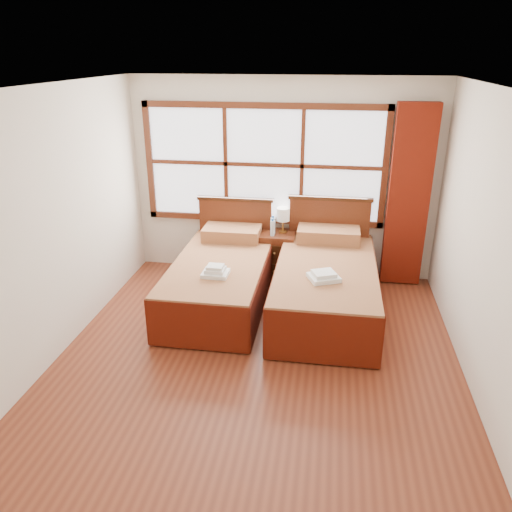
# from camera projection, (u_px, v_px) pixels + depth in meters

# --- Properties ---
(floor) EXTENTS (4.50, 4.50, 0.00)m
(floor) POSITION_uv_depth(u_px,v_px,m) (257.00, 361.00, 4.99)
(floor) COLOR brown
(floor) RESTS_ON ground
(ceiling) EXTENTS (4.50, 4.50, 0.00)m
(ceiling) POSITION_uv_depth(u_px,v_px,m) (257.00, 87.00, 3.99)
(ceiling) COLOR white
(ceiling) RESTS_ON wall_back
(wall_back) EXTENTS (4.00, 0.00, 4.00)m
(wall_back) POSITION_uv_depth(u_px,v_px,m) (283.00, 180.00, 6.55)
(wall_back) COLOR silver
(wall_back) RESTS_ON floor
(wall_left) EXTENTS (0.00, 4.50, 4.50)m
(wall_left) POSITION_uv_depth(u_px,v_px,m) (51.00, 228.00, 4.78)
(wall_left) COLOR silver
(wall_left) RESTS_ON floor
(wall_right) EXTENTS (0.00, 4.50, 4.50)m
(wall_right) POSITION_uv_depth(u_px,v_px,m) (491.00, 252.00, 4.21)
(wall_right) COLOR silver
(wall_right) RESTS_ON floor
(window) EXTENTS (3.16, 0.06, 1.56)m
(window) POSITION_uv_depth(u_px,v_px,m) (264.00, 165.00, 6.47)
(window) COLOR white
(window) RESTS_ON wall_back
(curtain) EXTENTS (0.50, 0.16, 2.30)m
(curtain) POSITION_uv_depth(u_px,v_px,m) (408.00, 197.00, 6.24)
(curtain) COLOR maroon
(curtain) RESTS_ON wall_back
(bed_left) EXTENTS (1.09, 2.11, 1.06)m
(bed_left) POSITION_uv_depth(u_px,v_px,m) (221.00, 278.00, 6.05)
(bed_left) COLOR #391B0B
(bed_left) RESTS_ON floor
(bed_right) EXTENTS (1.15, 2.24, 1.13)m
(bed_right) POSITION_uv_depth(u_px,v_px,m) (325.00, 283.00, 5.86)
(bed_right) COLOR #391B0B
(bed_right) RESTS_ON floor
(nightstand) EXTENTS (0.48, 0.47, 0.64)m
(nightstand) POSITION_uv_depth(u_px,v_px,m) (276.00, 256.00, 6.69)
(nightstand) COLOR #562512
(nightstand) RESTS_ON floor
(towels_left) EXTENTS (0.29, 0.25, 0.12)m
(towels_left) POSITION_uv_depth(u_px,v_px,m) (215.00, 271.00, 5.51)
(towels_left) COLOR white
(towels_left) RESTS_ON bed_left
(towels_right) EXTENTS (0.39, 0.37, 0.09)m
(towels_right) POSITION_uv_depth(u_px,v_px,m) (324.00, 276.00, 5.33)
(towels_right) COLOR white
(towels_right) RESTS_ON bed_right
(lamp) EXTENTS (0.17, 0.17, 0.33)m
(lamp) POSITION_uv_depth(u_px,v_px,m) (283.00, 215.00, 6.51)
(lamp) COLOR #B6893A
(lamp) RESTS_ON nightstand
(bottle_near) EXTENTS (0.06, 0.06, 0.23)m
(bottle_near) POSITION_uv_depth(u_px,v_px,m) (272.00, 228.00, 6.44)
(bottle_near) COLOR silver
(bottle_near) RESTS_ON nightstand
(bottle_far) EXTENTS (0.06, 0.06, 0.25)m
(bottle_far) POSITION_uv_depth(u_px,v_px,m) (273.00, 225.00, 6.52)
(bottle_far) COLOR silver
(bottle_far) RESTS_ON nightstand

